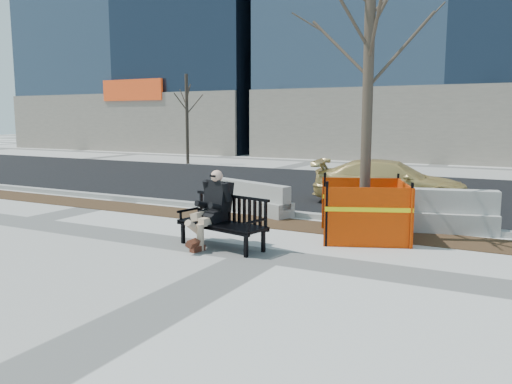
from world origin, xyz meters
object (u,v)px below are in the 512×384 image
at_px(jersey_barrier_left, 249,212).
at_px(jersey_barrier_right, 417,230).
at_px(seated_man, 214,245).
at_px(tree_fence, 363,238).
at_px(bench, 222,247).
at_px(sedan, 389,204).

distance_m(jersey_barrier_left, jersey_barrier_right, 4.24).
height_order(seated_man, jersey_barrier_right, seated_man).
xyz_separation_m(tree_fence, jersey_barrier_right, (0.81, 1.22, 0.00)).
height_order(jersey_barrier_left, jersey_barrier_right, jersey_barrier_right).
bearing_deg(tree_fence, bench, -136.89).
bearing_deg(seated_man, jersey_barrier_left, 119.54).
distance_m(bench, tree_fence, 2.89).
xyz_separation_m(bench, jersey_barrier_left, (-1.31, 3.45, 0.00)).
distance_m(sedan, jersey_barrier_right, 3.39).
height_order(tree_fence, jersey_barrier_left, tree_fence).
height_order(seated_man, sedan, seated_man).
relative_size(bench, seated_man, 1.27).
height_order(bench, jersey_barrier_left, bench).
bearing_deg(jersey_barrier_right, bench, -146.34).
relative_size(seated_man, tree_fence, 0.23).
xyz_separation_m(jersey_barrier_left, jersey_barrier_right, (4.23, -0.26, 0.00)).
bearing_deg(tree_fence, seated_man, -141.46).
bearing_deg(bench, sedan, 87.63).
bearing_deg(jersey_barrier_left, sedan, 64.59).
bearing_deg(sedan, bench, 157.68).
height_order(bench, sedan, sedan).
distance_m(bench, seated_man, 0.26).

